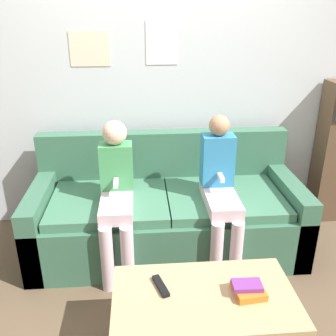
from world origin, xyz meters
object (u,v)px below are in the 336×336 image
(person_right, at_px, (220,187))
(tv_remote, at_px, (161,286))
(couch, at_px, (167,213))
(person_left, at_px, (117,190))
(coffee_table, at_px, (204,302))

(person_right, xyz_separation_m, tv_remote, (-0.49, -0.83, -0.18))
(couch, distance_m, person_right, 0.55)
(person_right, height_order, tv_remote, person_right)
(person_left, distance_m, tv_remote, 0.89)
(couch, bearing_deg, person_left, -150.84)
(couch, bearing_deg, person_right, -29.13)
(person_right, bearing_deg, tv_remote, -120.73)
(couch, relative_size, coffee_table, 2.15)
(couch, relative_size, tv_remote, 12.04)
(person_left, height_order, tv_remote, person_left)
(person_right, distance_m, tv_remote, 0.98)
(couch, height_order, person_right, person_right)
(coffee_table, distance_m, tv_remote, 0.25)
(person_left, bearing_deg, coffee_table, -61.31)
(couch, distance_m, coffee_table, 1.13)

